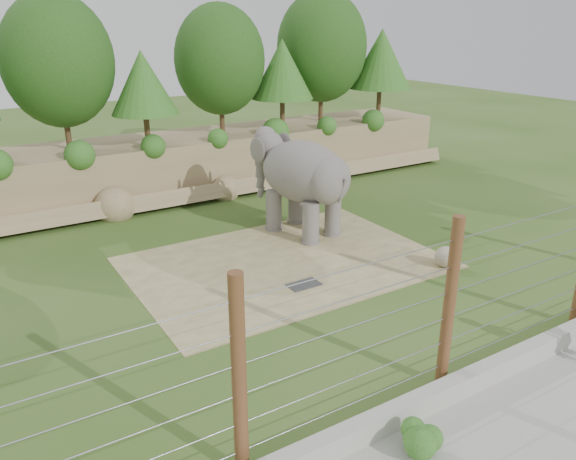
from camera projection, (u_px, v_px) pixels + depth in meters
ground at (324, 303)px, 16.18m from camera, size 90.00×90.00×0.00m
back_embankment at (174, 106)px, 25.13m from camera, size 30.00×5.52×8.77m
dirt_patch at (285, 262)px, 18.81m from camera, size 10.00×7.00×0.02m
drain_grate at (304, 285)px, 17.20m from camera, size 1.00×0.60×0.03m
elephant at (303, 186)px, 20.81m from camera, size 2.89×4.86×3.68m
stone_ball at (446, 257)px, 18.35m from camera, size 0.70×0.70×0.70m
retaining_wall at (458, 386)px, 12.12m from camera, size 26.00×0.35×0.50m
walkway at (538, 452)px, 10.62m from camera, size 26.00×4.00×0.01m
barrier_fence at (449, 305)px, 11.90m from camera, size 20.26×0.26×4.00m
walkway_shrub at (421, 438)px, 10.53m from camera, size 0.63×0.63×0.63m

